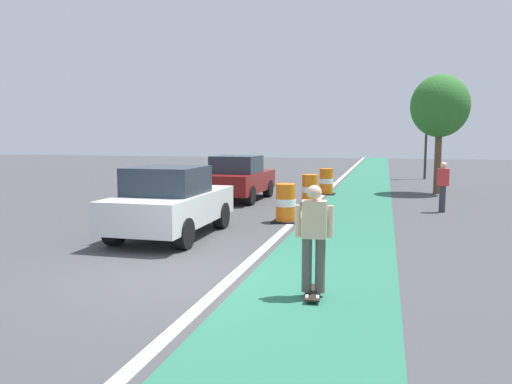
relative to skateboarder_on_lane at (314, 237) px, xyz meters
name	(u,v)px	position (x,y,z in m)	size (l,w,h in m)	color
ground_plane	(182,275)	(-2.38, 0.59, -0.91)	(100.00, 100.00, 0.00)	#424244
bike_lane_strip	(359,198)	(0.02, 12.59, -0.91)	(2.50, 80.00, 0.01)	#286B51
lane_divider_stripe	(321,196)	(-1.48, 12.59, -0.91)	(0.20, 80.00, 0.01)	silver
skateboarder_on_lane	(314,237)	(0.00, 0.00, 0.00)	(0.57, 0.82, 1.69)	black
parked_sedan_nearest	(171,202)	(-3.97, 3.63, -0.08)	(1.94, 4.11, 1.70)	silver
parked_sedan_second	(238,178)	(-4.40, 10.66, -0.08)	(2.00, 4.14, 1.70)	maroon
traffic_barrel_front	(286,204)	(-1.68, 6.30, -0.38)	(0.73, 0.73, 1.09)	orange
traffic_barrel_mid	(310,190)	(-1.54, 9.93, -0.38)	(0.73, 0.73, 1.09)	orange
traffic_barrel_back	(326,182)	(-1.38, 13.43, -0.38)	(0.73, 0.73, 1.09)	orange
traffic_light_corner	(427,118)	(3.22, 22.57, 2.59)	(0.41, 0.32, 5.10)	#2D2D2D
pedestrian_crossing	(443,185)	(2.79, 9.39, -0.05)	(0.34, 0.20, 1.61)	#33333D
street_tree_sidewalk	(440,107)	(3.14, 14.91, 2.76)	(2.40, 2.40, 5.00)	brown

